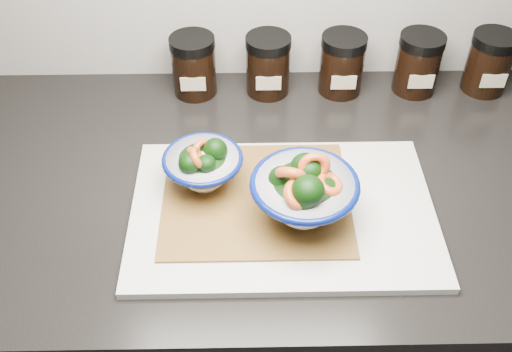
{
  "coord_description": "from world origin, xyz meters",
  "views": [
    {
      "loc": [
        -0.09,
        0.76,
        1.56
      ],
      "look_at": [
        -0.08,
        1.39,
        0.96
      ],
      "focal_mm": 42.0,
      "sensor_mm": 36.0,
      "label": 1
    }
  ],
  "objects_px": {
    "bowl_left": "(203,166)",
    "spice_jar_c": "(342,64)",
    "bowl_right": "(304,193)",
    "spice_jar_e": "(489,62)",
    "spice_jar_a": "(194,65)",
    "spice_jar_b": "(268,65)",
    "cutting_board": "(283,211)",
    "spice_jar_d": "(418,63)"
  },
  "relations": [
    {
      "from": "spice_jar_c",
      "to": "spice_jar_d",
      "type": "height_order",
      "value": "same"
    },
    {
      "from": "bowl_left",
      "to": "cutting_board",
      "type": "bearing_deg",
      "value": -22.88
    },
    {
      "from": "spice_jar_e",
      "to": "spice_jar_a",
      "type": "bearing_deg",
      "value": 180.0
    },
    {
      "from": "spice_jar_b",
      "to": "spice_jar_c",
      "type": "height_order",
      "value": "same"
    },
    {
      "from": "spice_jar_a",
      "to": "spice_jar_c",
      "type": "relative_size",
      "value": 1.0
    },
    {
      "from": "spice_jar_b",
      "to": "spice_jar_d",
      "type": "relative_size",
      "value": 1.0
    },
    {
      "from": "spice_jar_a",
      "to": "spice_jar_b",
      "type": "bearing_deg",
      "value": 0.0
    },
    {
      "from": "bowl_left",
      "to": "spice_jar_a",
      "type": "bearing_deg",
      "value": 96.22
    },
    {
      "from": "spice_jar_b",
      "to": "bowl_left",
      "type": "bearing_deg",
      "value": -111.56
    },
    {
      "from": "spice_jar_c",
      "to": "spice_jar_a",
      "type": "bearing_deg",
      "value": 180.0
    },
    {
      "from": "bowl_left",
      "to": "spice_jar_c",
      "type": "relative_size",
      "value": 1.08
    },
    {
      "from": "bowl_left",
      "to": "spice_jar_a",
      "type": "distance_m",
      "value": 0.27
    },
    {
      "from": "spice_jar_a",
      "to": "spice_jar_b",
      "type": "xyz_separation_m",
      "value": [
        0.13,
        0.0,
        0.0
      ]
    },
    {
      "from": "cutting_board",
      "to": "spice_jar_d",
      "type": "relative_size",
      "value": 3.98
    },
    {
      "from": "bowl_left",
      "to": "spice_jar_c",
      "type": "bearing_deg",
      "value": 48.07
    },
    {
      "from": "bowl_left",
      "to": "spice_jar_e",
      "type": "relative_size",
      "value": 1.08
    },
    {
      "from": "spice_jar_a",
      "to": "spice_jar_c",
      "type": "xyz_separation_m",
      "value": [
        0.27,
        0.0,
        0.0
      ]
    },
    {
      "from": "bowl_left",
      "to": "spice_jar_b",
      "type": "distance_m",
      "value": 0.29
    },
    {
      "from": "cutting_board",
      "to": "bowl_right",
      "type": "xyz_separation_m",
      "value": [
        0.03,
        -0.02,
        0.06
      ]
    },
    {
      "from": "spice_jar_a",
      "to": "spice_jar_b",
      "type": "height_order",
      "value": "same"
    },
    {
      "from": "spice_jar_d",
      "to": "bowl_left",
      "type": "bearing_deg",
      "value": -144.83
    },
    {
      "from": "bowl_right",
      "to": "spice_jar_a",
      "type": "xyz_separation_m",
      "value": [
        -0.17,
        0.34,
        -0.01
      ]
    },
    {
      "from": "cutting_board",
      "to": "spice_jar_c",
      "type": "xyz_separation_m",
      "value": [
        0.12,
        0.32,
        0.05
      ]
    },
    {
      "from": "spice_jar_d",
      "to": "spice_jar_b",
      "type": "bearing_deg",
      "value": 180.0
    },
    {
      "from": "spice_jar_a",
      "to": "spice_jar_e",
      "type": "height_order",
      "value": "same"
    },
    {
      "from": "cutting_board",
      "to": "bowl_right",
      "type": "bearing_deg",
      "value": -37.62
    },
    {
      "from": "spice_jar_b",
      "to": "spice_jar_c",
      "type": "xyz_separation_m",
      "value": [
        0.13,
        0.0,
        0.0
      ]
    },
    {
      "from": "bowl_right",
      "to": "spice_jar_a",
      "type": "height_order",
      "value": "bowl_right"
    },
    {
      "from": "bowl_right",
      "to": "spice_jar_e",
      "type": "distance_m",
      "value": 0.5
    },
    {
      "from": "cutting_board",
      "to": "spice_jar_a",
      "type": "bearing_deg",
      "value": 114.86
    },
    {
      "from": "bowl_left",
      "to": "spice_jar_a",
      "type": "relative_size",
      "value": 1.08
    },
    {
      "from": "spice_jar_a",
      "to": "spice_jar_d",
      "type": "bearing_deg",
      "value": 0.0
    },
    {
      "from": "spice_jar_d",
      "to": "spice_jar_e",
      "type": "xyz_separation_m",
      "value": [
        0.13,
        0.0,
        0.0
      ]
    },
    {
      "from": "cutting_board",
      "to": "spice_jar_a",
      "type": "xyz_separation_m",
      "value": [
        -0.15,
        0.32,
        0.05
      ]
    },
    {
      "from": "cutting_board",
      "to": "spice_jar_e",
      "type": "xyz_separation_m",
      "value": [
        0.39,
        0.32,
        0.05
      ]
    },
    {
      "from": "spice_jar_e",
      "to": "spice_jar_b",
      "type": "bearing_deg",
      "value": 180.0
    },
    {
      "from": "spice_jar_a",
      "to": "spice_jar_c",
      "type": "height_order",
      "value": "same"
    },
    {
      "from": "cutting_board",
      "to": "spice_jar_e",
      "type": "height_order",
      "value": "spice_jar_e"
    },
    {
      "from": "cutting_board",
      "to": "bowl_right",
      "type": "relative_size",
      "value": 2.91
    },
    {
      "from": "spice_jar_a",
      "to": "spice_jar_d",
      "type": "height_order",
      "value": "same"
    },
    {
      "from": "spice_jar_b",
      "to": "spice_jar_d",
      "type": "height_order",
      "value": "same"
    },
    {
      "from": "bowl_right",
      "to": "spice_jar_c",
      "type": "bearing_deg",
      "value": 74.25
    }
  ]
}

